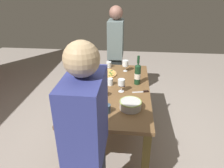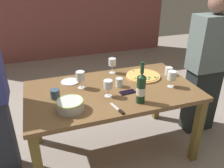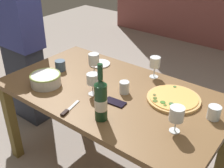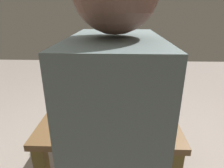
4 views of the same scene
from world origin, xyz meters
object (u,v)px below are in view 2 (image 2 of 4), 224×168
(wine_glass_far_left, at_px, (112,62))
(person_host, at_px, (206,67))
(cup_ceramic, at_px, (119,82))
(dining_table, at_px, (112,98))
(pizza_knife, at_px, (119,110))
(cup_spare, at_px, (169,71))
(side_plate, at_px, (70,82))
(wine_bottle, at_px, (141,88))
(cup_amber, at_px, (55,94))
(serving_bowl, at_px, (70,105))
(cell_phone, at_px, (127,92))
(wine_glass_far_right, at_px, (80,77))
(wine_glass_by_bottle, at_px, (108,85))
(pizza, at_px, (143,76))

(wine_glass_far_left, relative_size, person_host, 0.10)
(cup_ceramic, bearing_deg, wine_glass_far_left, 82.67)
(dining_table, height_order, pizza_knife, pizza_knife)
(wine_glass_far_left, xyz_separation_m, cup_spare, (0.56, -0.25, -0.08))
(dining_table, height_order, wine_glass_far_left, wine_glass_far_left)
(wine_glass_far_left, xyz_separation_m, person_host, (0.99, -0.31, -0.07))
(side_plate, height_order, pizza_knife, pizza_knife)
(wine_bottle, relative_size, cup_amber, 4.35)
(serving_bowl, height_order, cup_spare, serving_bowl)
(dining_table, distance_m, wine_bottle, 0.41)
(side_plate, xyz_separation_m, cell_phone, (0.46, -0.39, 0.00))
(wine_glass_far_right, bearing_deg, person_host, -2.83)
(wine_glass_by_bottle, relative_size, wine_glass_far_right, 0.92)
(serving_bowl, height_order, wine_glass_far_right, wine_glass_far_right)
(dining_table, xyz_separation_m, cup_ceramic, (0.08, 0.03, 0.14))
(wine_glass_far_right, xyz_separation_m, cup_spare, (0.96, -0.00, -0.08))
(wine_bottle, bearing_deg, wine_glass_by_bottle, 140.96)
(cup_ceramic, distance_m, cup_spare, 0.61)
(cup_amber, relative_size, person_host, 0.05)
(dining_table, bearing_deg, cell_phone, -44.87)
(cell_phone, bearing_deg, dining_table, 40.58)
(pizza, distance_m, wine_glass_by_bottle, 0.56)
(side_plate, bearing_deg, cup_amber, -122.51)
(cup_spare, bearing_deg, wine_glass_by_bottle, -162.85)
(cup_amber, height_order, side_plate, cup_amber)
(wine_bottle, xyz_separation_m, wine_glass_by_bottle, (-0.23, 0.19, -0.03))
(pizza, distance_m, cup_ceramic, 0.34)
(cup_amber, bearing_deg, cup_ceramic, 2.51)
(serving_bowl, relative_size, side_plate, 1.24)
(pizza, xyz_separation_m, pizza_knife, (-0.47, -0.52, -0.01))
(dining_table, distance_m, cup_ceramic, 0.16)
(wine_bottle, distance_m, cup_ceramic, 0.35)
(person_host, bearing_deg, cell_phone, 6.59)
(cup_ceramic, bearing_deg, serving_bowl, -153.21)
(wine_glass_far_right, height_order, side_plate, wine_glass_far_right)
(cup_spare, distance_m, side_plate, 1.05)
(pizza, relative_size, cell_phone, 2.49)
(pizza, distance_m, cell_phone, 0.39)
(serving_bowl, distance_m, cup_spare, 1.17)
(pizza, relative_size, wine_glass_far_right, 2.12)
(pizza, distance_m, wine_glass_far_left, 0.36)
(cup_amber, height_order, cup_ceramic, cup_ceramic)
(wine_glass_far_right, height_order, person_host, person_host)
(cell_phone, xyz_separation_m, person_host, (1.01, 0.16, 0.05))
(dining_table, height_order, serving_bowl, serving_bowl)
(dining_table, relative_size, wine_glass_far_left, 9.64)
(cup_ceramic, height_order, person_host, person_host)
(pizza_knife, bearing_deg, person_host, 19.42)
(serving_bowl, xyz_separation_m, cup_amber, (-0.09, 0.23, -0.01))
(serving_bowl, xyz_separation_m, wine_bottle, (0.59, -0.07, 0.09))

